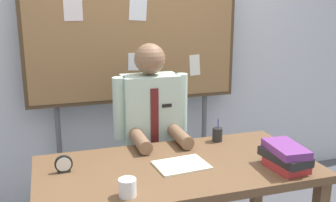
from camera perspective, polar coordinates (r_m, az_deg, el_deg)
name	(u,v)px	position (r m, az deg, el deg)	size (l,w,h in m)	color
back_wall	(129,42)	(3.41, -5.68, 8.60)	(6.40, 0.08, 2.70)	silver
desk	(177,179)	(2.39, 1.34, -11.22)	(1.65, 0.82, 0.74)	brown
person	(151,145)	(2.91, -2.48, -6.39)	(0.55, 0.56, 1.40)	#2D2D33
bulletin_board	(134,40)	(3.20, -4.91, 8.84)	(1.75, 0.09, 1.93)	#4C3823
book_stack	(286,156)	(2.38, 16.75, -7.73)	(0.20, 0.32, 0.14)	#B22D2D
open_notebook	(181,165)	(2.34, 1.96, -9.31)	(0.30, 0.23, 0.01)	#F4EFCC
desk_clock	(64,165)	(2.33, -14.94, -8.94)	(0.10, 0.04, 0.10)	black
coffee_mug	(127,188)	(2.00, -5.92, -12.43)	(0.09, 0.09, 0.09)	white
pen_holder	(217,134)	(2.75, 7.20, -4.85)	(0.07, 0.07, 0.16)	#262626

